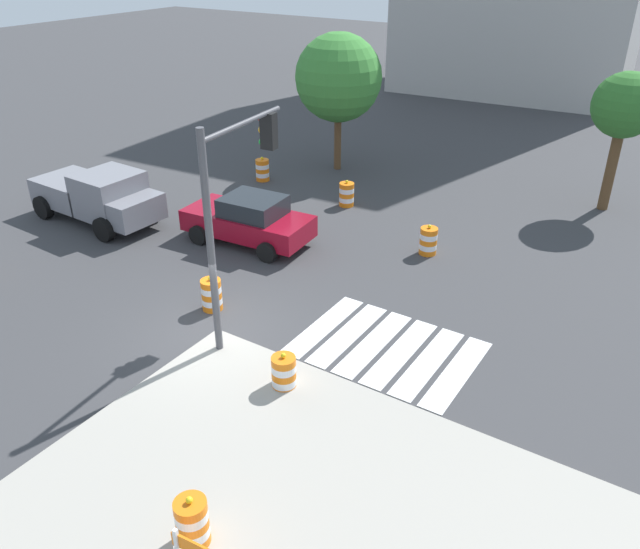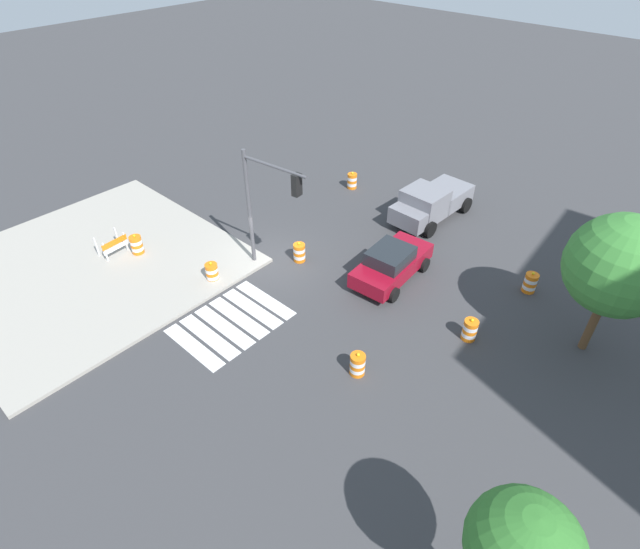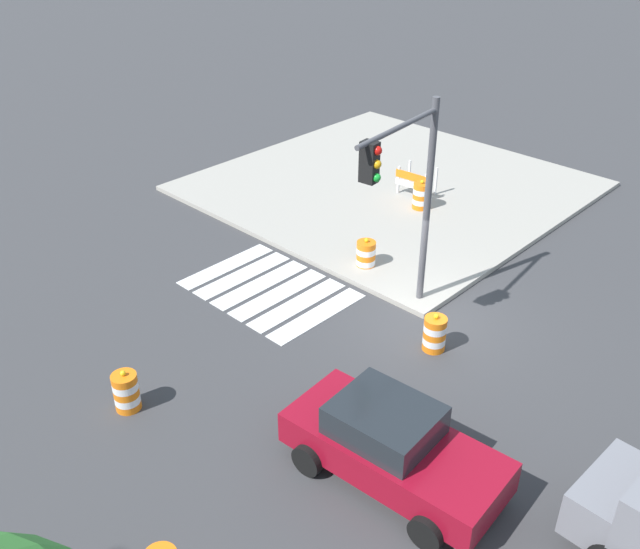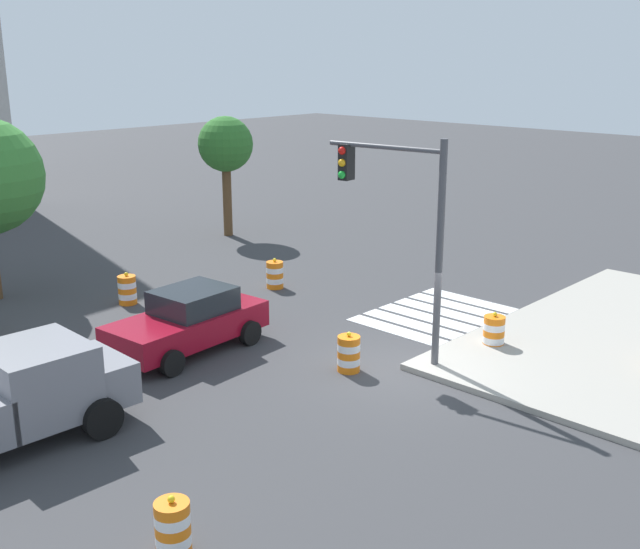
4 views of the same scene
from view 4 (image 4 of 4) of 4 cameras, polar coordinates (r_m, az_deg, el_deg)
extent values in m
plane|color=#38383A|center=(19.31, 5.93, -6.99)|extent=(120.00, 120.00, 0.00)
cube|color=silver|center=(21.90, 5.60, -4.12)|extent=(0.60, 3.20, 0.02)
cube|color=silver|center=(22.46, 6.78, -3.63)|extent=(0.60, 3.20, 0.02)
cube|color=silver|center=(23.04, 7.90, -3.16)|extent=(0.60, 3.20, 0.02)
cube|color=silver|center=(23.62, 8.96, -2.72)|extent=(0.60, 3.20, 0.02)
cube|color=silver|center=(24.22, 9.97, -2.29)|extent=(0.60, 3.20, 0.02)
cube|color=silver|center=(24.82, 10.94, -1.89)|extent=(0.60, 3.20, 0.02)
cube|color=maroon|center=(20.44, -9.78, -3.77)|extent=(4.42, 2.15, 0.70)
cube|color=#1E2328|center=(20.39, -9.34, -1.87)|extent=(2.01, 1.74, 0.60)
cylinder|color=black|center=(19.07, -10.89, -6.43)|extent=(0.68, 0.29, 0.66)
cylinder|color=black|center=(20.48, -14.34, -5.06)|extent=(0.68, 0.29, 0.66)
cylinder|color=black|center=(20.77, -5.20, -4.30)|extent=(0.68, 0.29, 0.66)
cylinder|color=black|center=(22.07, -8.75, -3.19)|extent=(0.68, 0.29, 0.66)
cube|color=slate|center=(16.70, -20.11, -7.37)|extent=(1.97, 2.07, 1.50)
cube|color=slate|center=(17.24, -16.70, -7.39)|extent=(1.47, 1.95, 0.90)
cylinder|color=black|center=(18.14, -18.97, -7.94)|extent=(0.85, 0.33, 0.84)
cylinder|color=black|center=(16.47, -15.78, -10.17)|extent=(0.85, 0.33, 0.84)
cylinder|color=orange|center=(24.80, -13.98, -1.91)|extent=(0.56, 0.56, 0.18)
cylinder|color=white|center=(24.74, -14.01, -1.51)|extent=(0.56, 0.56, 0.18)
cylinder|color=orange|center=(24.69, -14.04, -1.11)|extent=(0.56, 0.56, 0.18)
cylinder|color=white|center=(24.64, -14.07, -0.71)|extent=(0.56, 0.56, 0.18)
cylinder|color=orange|center=(24.59, -14.10, -0.31)|extent=(0.56, 0.56, 0.18)
sphere|color=yellow|center=(24.55, -14.12, 0.03)|extent=(0.12, 0.12, 0.12)
cylinder|color=orange|center=(19.12, 2.12, -6.86)|extent=(0.56, 0.56, 0.18)
cylinder|color=white|center=(19.05, 2.13, -6.37)|extent=(0.56, 0.56, 0.18)
cylinder|color=orange|center=(18.98, 2.14, -5.86)|extent=(0.56, 0.56, 0.18)
cylinder|color=white|center=(18.91, 2.14, -5.36)|extent=(0.56, 0.56, 0.18)
cylinder|color=orange|center=(18.85, 2.15, -4.85)|extent=(0.56, 0.56, 0.18)
sphere|color=yellow|center=(18.79, 2.15, -4.42)|extent=(0.12, 0.12, 0.12)
cylinder|color=orange|center=(20.98, 12.65, -5.13)|extent=(0.56, 0.56, 0.18)
cylinder|color=white|center=(20.92, 12.68, -4.67)|extent=(0.56, 0.56, 0.18)
cylinder|color=orange|center=(20.85, 12.71, -4.21)|extent=(0.56, 0.56, 0.18)
cylinder|color=white|center=(20.79, 12.74, -3.74)|extent=(0.56, 0.56, 0.18)
cylinder|color=orange|center=(20.73, 12.77, -3.27)|extent=(0.56, 0.56, 0.18)
sphere|color=yellow|center=(20.69, 12.80, -2.88)|extent=(0.12, 0.12, 0.12)
cylinder|color=orange|center=(25.72, -3.34, -0.80)|extent=(0.56, 0.56, 0.18)
cylinder|color=white|center=(25.67, -3.35, -0.41)|extent=(0.56, 0.56, 0.18)
cylinder|color=orange|center=(25.62, -3.35, -0.03)|extent=(0.56, 0.56, 0.18)
cylinder|color=white|center=(25.57, -3.36, 0.36)|extent=(0.56, 0.56, 0.18)
cylinder|color=orange|center=(25.52, -3.37, 0.75)|extent=(0.56, 0.56, 0.18)
sphere|color=yellow|center=(25.48, -3.37, 1.08)|extent=(0.12, 0.12, 0.12)
cylinder|color=orange|center=(12.97, -10.72, -19.25)|extent=(0.56, 0.56, 0.18)
cylinder|color=white|center=(12.87, -10.76, -18.59)|extent=(0.56, 0.56, 0.18)
cylinder|color=orange|center=(12.77, -10.80, -17.92)|extent=(0.56, 0.56, 0.18)
cylinder|color=white|center=(12.67, -10.85, -17.25)|extent=(0.56, 0.56, 0.18)
cylinder|color=orange|center=(12.57, -10.89, -16.56)|extent=(0.56, 0.56, 0.18)
sphere|color=yellow|center=(12.49, -10.93, -15.98)|extent=(0.12, 0.12, 0.12)
cylinder|color=#4C4C51|center=(18.51, 8.79, 1.38)|extent=(0.18, 0.18, 5.50)
cylinder|color=#4C4C51|center=(18.86, 4.79, 9.36)|extent=(0.46, 3.19, 0.12)
cube|color=black|center=(19.54, 1.97, 8.30)|extent=(0.39, 0.32, 0.90)
sphere|color=red|center=(19.34, 1.65, 9.13)|extent=(0.20, 0.20, 0.20)
sphere|color=#F2A514|center=(19.38, 1.64, 8.25)|extent=(0.20, 0.20, 0.20)
sphere|color=green|center=(19.42, 1.63, 7.37)|extent=(0.20, 0.20, 0.20)
cylinder|color=brown|center=(33.11, -6.86, 5.51)|extent=(0.38, 0.38, 3.08)
sphere|color=#2D6B28|center=(32.77, -7.00, 9.54)|extent=(2.30, 2.30, 2.30)
camera|label=1|loc=(23.96, 43.80, 15.77)|focal=35.52mm
camera|label=2|loc=(37.02, 0.10, 25.87)|focal=27.61mm
camera|label=3|loc=(24.42, -35.36, 20.15)|focal=39.52mm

